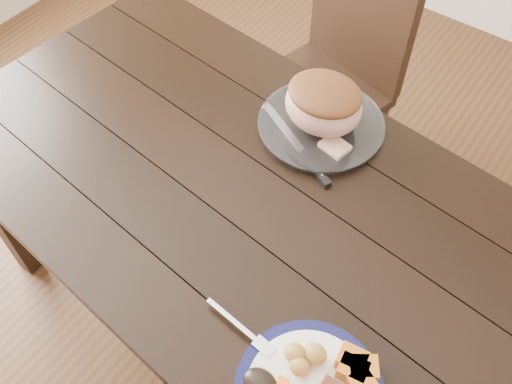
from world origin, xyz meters
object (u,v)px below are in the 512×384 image
Objects in this scene: roast_joint at (323,105)px; chair_far at (332,70)px; carving_knife at (307,159)px; fork at (244,330)px; dining_table at (236,205)px; serving_platter at (321,126)px.

chair_far is at bearing 115.27° from roast_joint.
chair_far is at bearing 138.50° from carving_knife.
fork is (0.40, -1.04, 0.25)m from chair_far.
dining_table is 0.22m from carving_knife.
carving_knife is at bearing 58.67° from dining_table.
chair_far is (-0.14, 0.74, -0.13)m from dining_table.
fork is at bearing -49.61° from dining_table.
fork is at bearing -72.54° from roast_joint.
dining_table is 8.14× the size of roast_joint.
carving_knife is (0.24, -0.57, 0.23)m from chair_far.
serving_platter is 1.59× the size of roast_joint.
serving_platter is at bearing 129.10° from chair_far.
serving_platter is (0.07, 0.28, 0.10)m from dining_table.
fork reaches higher than serving_platter.
chair_far is at bearing 100.92° from dining_table.
carving_knife is (0.03, -0.12, -0.08)m from roast_joint.
roast_joint reaches higher than serving_platter.
chair_far is 0.59m from roast_joint.
fork is (0.18, -0.58, 0.01)m from serving_platter.
dining_table is 0.41m from fork.
chair_far is 5.21× the size of fork.
fork is at bearing 124.79° from chair_far.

